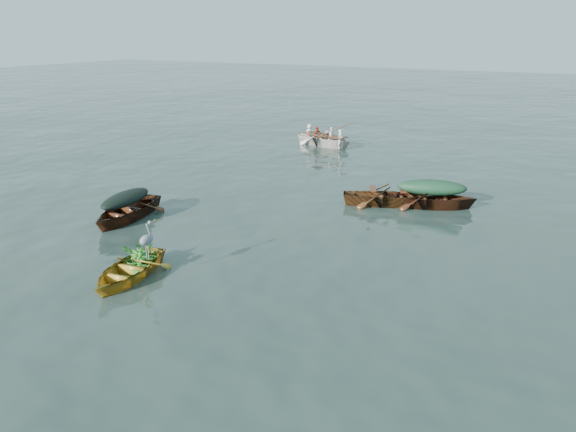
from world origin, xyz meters
The scene contains 13 objects.
ground centered at (0.00, 0.00, 0.00)m, with size 140.00×140.00×0.00m, color #2C3E35.
yellow_dinghy centered at (-1.29, -3.51, 0.00)m, with size 1.39×3.20×0.87m, color #B37622.
dark_covered_boat centered at (-4.41, -0.20, 0.00)m, with size 1.48×3.98×1.01m, color #462210.
green_tarp_boat centered at (3.70, 5.46, 0.00)m, with size 1.28×4.13×0.95m, color #42240F.
open_wooden_boat centered at (2.33, 5.02, 0.00)m, with size 1.28×4.11×0.94m, color brown.
rowed_boat centered at (-3.64, 13.12, 0.00)m, with size 1.33×4.45×1.07m, color white.
dark_tarp_cover centered at (-4.41, -0.20, 0.71)m, with size 0.81×2.19×0.40m, color black.
green_tarp_cover centered at (3.70, 5.46, 0.73)m, with size 0.71×2.27×0.52m, color #1A4026.
thwart_benches centered at (2.33, 5.02, 0.49)m, with size 0.77×2.06×0.04m, color #481F11, non-canonical shape.
heron centered at (-0.76, -3.37, 0.89)m, with size 0.28×0.40×0.92m, color gray, non-canonical shape.
dinghy_weeds centered at (-1.36, -2.96, 0.73)m, with size 0.70×0.90×0.60m, color #22691B.
rowers centered at (-3.64, 13.12, 0.91)m, with size 1.20×3.11×0.76m, color white.
oars centered at (-3.64, 13.12, 0.56)m, with size 2.60×0.60×0.06m, color brown, non-canonical shape.
Camera 1 is at (7.81, -12.57, 5.72)m, focal length 35.00 mm.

